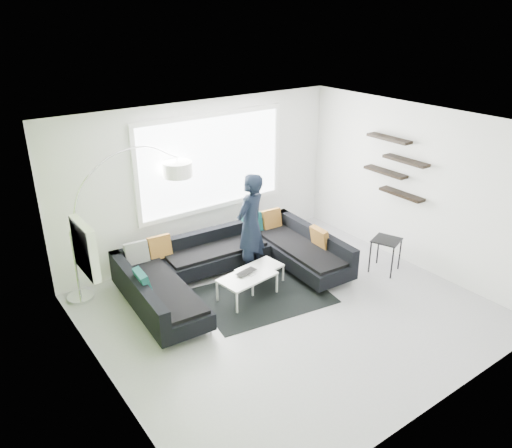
{
  "coord_description": "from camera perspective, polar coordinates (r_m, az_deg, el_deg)",
  "views": [
    {
      "loc": [
        -4.15,
        -4.89,
        4.25
      ],
      "look_at": [
        0.04,
        0.9,
        1.11
      ],
      "focal_mm": 35.0,
      "sensor_mm": 36.0,
      "label": 1
    }
  ],
  "objects": [
    {
      "name": "laptop",
      "position": [
        7.85,
        -0.84,
        -5.69
      ],
      "size": [
        0.46,
        0.38,
        0.03
      ],
      "primitive_type": "imported",
      "rotation": [
        0.0,
        0.0,
        0.2
      ],
      "color": "black",
      "rests_on": "coffee_table"
    },
    {
      "name": "coffee_table",
      "position": [
        8.07,
        -0.24,
        -6.44
      ],
      "size": [
        1.23,
        0.82,
        0.38
      ],
      "primitive_type": "cube",
      "rotation": [
        0.0,
        0.0,
        0.13
      ],
      "color": "white",
      "rests_on": "ground"
    },
    {
      "name": "ground",
      "position": [
        7.69,
        3.76,
        -9.85
      ],
      "size": [
        5.5,
        5.5,
        0.0
      ],
      "primitive_type": "plane",
      "color": "gray",
      "rests_on": "ground"
    },
    {
      "name": "arc_lamp",
      "position": [
        7.92,
        -20.47,
        -0.98
      ],
      "size": [
        2.12,
        0.66,
        2.27
      ],
      "primitive_type": null,
      "rotation": [
        0.0,
        0.0,
        -0.04
      ],
      "color": "white",
      "rests_on": "ground"
    },
    {
      "name": "rug",
      "position": [
        8.02,
        0.87,
        -8.18
      ],
      "size": [
        2.18,
        1.73,
        0.01
      ],
      "primitive_type": "cube",
      "rotation": [
        0.0,
        0.0,
        -0.15
      ],
      "color": "black",
      "rests_on": "ground"
    },
    {
      "name": "side_table",
      "position": [
        8.88,
        14.52,
        -3.48
      ],
      "size": [
        0.56,
        0.56,
        0.6
      ],
      "primitive_type": "cube",
      "rotation": [
        0.0,
        0.0,
        0.36
      ],
      "color": "black",
      "rests_on": "ground"
    },
    {
      "name": "room_shell",
      "position": [
        7.03,
        3.33,
        3.4
      ],
      "size": [
        5.54,
        5.04,
        2.82
      ],
      "color": "white",
      "rests_on": "ground"
    },
    {
      "name": "sectional_sofa",
      "position": [
        8.15,
        -2.45,
        -5.02
      ],
      "size": [
        3.57,
        2.34,
        0.74
      ],
      "rotation": [
        0.0,
        0.0,
        -0.06
      ],
      "color": "black",
      "rests_on": "ground"
    },
    {
      "name": "person",
      "position": [
        8.29,
        -0.64,
        -0.13
      ],
      "size": [
        0.95,
        0.88,
        1.78
      ],
      "primitive_type": "imported",
      "rotation": [
        0.0,
        0.0,
        3.53
      ],
      "color": "black",
      "rests_on": "ground"
    }
  ]
}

